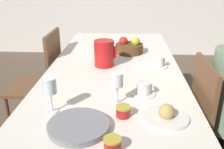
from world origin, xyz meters
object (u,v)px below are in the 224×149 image
(chair_person_side, at_px, (218,132))
(wine_glass_water, at_px, (50,87))
(teacup_near_person, at_px, (144,89))
(serving_tray, at_px, (79,126))
(red_pitcher, at_px, (104,53))
(fruit_bowl, at_px, (129,47))
(bread_plate, at_px, (166,115))
(jam_jar_amber, at_px, (112,144))
(chair_opposite, at_px, (42,82))
(jam_jar_red, at_px, (123,111))
(teacup_across, at_px, (158,62))
(wine_glass_juice, at_px, (117,82))

(chair_person_side, distance_m, wine_glass_water, 1.02)
(teacup_near_person, height_order, serving_tray, teacup_near_person)
(red_pitcher, bearing_deg, wine_glass_water, -106.80)
(serving_tray, relative_size, fruit_bowl, 1.17)
(serving_tray, height_order, bread_plate, bread_plate)
(jam_jar_amber, bearing_deg, bread_plate, 44.71)
(chair_opposite, xyz_separation_m, jam_jar_red, (0.72, -0.94, 0.29))
(serving_tray, xyz_separation_m, bread_plate, (0.39, 0.10, 0.00))
(chair_person_side, xyz_separation_m, jam_jar_amber, (-0.60, -0.51, 0.29))
(bread_plate, bearing_deg, jam_jar_red, 177.49)
(red_pitcher, bearing_deg, bread_plate, -63.07)
(chair_person_side, bearing_deg, bread_plate, -52.90)
(chair_person_side, xyz_separation_m, wine_glass_water, (-0.91, -0.25, 0.39))
(teacup_across, distance_m, serving_tray, 0.90)
(jam_jar_red, bearing_deg, chair_opposite, 127.32)
(red_pitcher, height_order, jam_jar_amber, red_pitcher)
(chair_person_side, xyz_separation_m, red_pitcher, (-0.72, 0.40, 0.36))
(jam_jar_amber, distance_m, jam_jar_red, 0.24)
(chair_person_side, distance_m, fruit_bowl, 0.95)
(wine_glass_juice, distance_m, fruit_bowl, 0.88)
(red_pitcher, xyz_separation_m, wine_glass_juice, (0.11, -0.55, 0.03))
(fruit_bowl, bearing_deg, serving_tray, -101.36)
(wine_glass_juice, distance_m, jam_jar_red, 0.16)
(teacup_across, xyz_separation_m, serving_tray, (-0.43, -0.79, -0.02))
(wine_glass_juice, distance_m, bread_plate, 0.29)
(chair_opposite, height_order, fruit_bowl, chair_opposite)
(teacup_across, xyz_separation_m, jam_jar_red, (-0.24, -0.67, -0.00))
(chair_opposite, bearing_deg, jam_jar_red, -142.68)
(jam_jar_amber, bearing_deg, jam_jar_red, 81.54)
(wine_glass_water, xyz_separation_m, wine_glass_juice, (0.31, 0.10, -0.01))
(red_pitcher, distance_m, jam_jar_red, 0.69)
(wine_glass_juice, relative_size, teacup_across, 1.27)
(teacup_across, height_order, jam_jar_red, teacup_across)
(chair_opposite, xyz_separation_m, fruit_bowl, (0.75, 0.05, 0.31))
(wine_glass_juice, bearing_deg, jam_jar_amber, -90.27)
(jam_jar_amber, bearing_deg, fruit_bowl, 86.77)
(wine_glass_water, relative_size, serving_tray, 0.66)
(bread_plate, bearing_deg, serving_tray, -164.87)
(teacup_across, xyz_separation_m, fruit_bowl, (-0.21, 0.32, 0.02))
(wine_glass_juice, height_order, teacup_near_person, wine_glass_juice)
(chair_opposite, relative_size, red_pitcher, 5.05)
(chair_opposite, xyz_separation_m, teacup_across, (0.96, -0.27, 0.29))
(red_pitcher, xyz_separation_m, bread_plate, (0.34, -0.68, -0.07))
(wine_glass_juice, relative_size, serving_tray, 0.63)
(red_pitcher, xyz_separation_m, teacup_near_person, (0.26, -0.44, -0.06))
(serving_tray, bearing_deg, fruit_bowl, 78.64)
(wine_glass_juice, distance_m, teacup_across, 0.62)
(jam_jar_red, bearing_deg, teacup_across, 70.49)
(serving_tray, distance_m, fruit_bowl, 1.13)
(chair_opposite, distance_m, wine_glass_water, 1.07)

